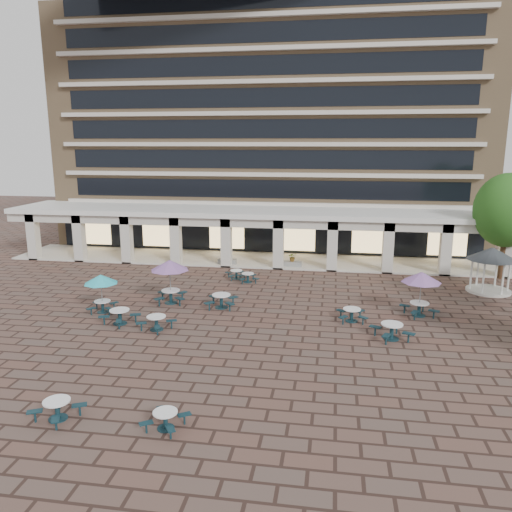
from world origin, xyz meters
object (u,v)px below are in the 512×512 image
object	(u,v)px
picnic_table_1	(57,408)
gazebo	(492,259)
planter_left	(227,259)
picnic_table_2	(165,418)
planter_right	(293,261)

from	to	relation	value
picnic_table_1	gazebo	bearing A→B (deg)	62.68
planter_left	picnic_table_2	bearing A→B (deg)	-83.03
picnic_table_1	picnic_table_2	size ratio (longest dim) A/B	1.17
picnic_table_1	planter_right	world-z (taller)	planter_right
picnic_table_1	picnic_table_2	bearing A→B (deg)	18.99
picnic_table_1	gazebo	distance (m)	28.00
gazebo	planter_left	bearing A→B (deg)	166.40
planter_left	planter_right	size ratio (longest dim) A/B	1.00
picnic_table_2	planter_left	bearing A→B (deg)	109.02
gazebo	picnic_table_1	bearing A→B (deg)	-136.31
gazebo	planter_left	distance (m)	19.65
gazebo	planter_right	distance (m)	14.52
picnic_table_1	gazebo	size ratio (longest dim) A/B	0.61
picnic_table_2	gazebo	size ratio (longest dim) A/B	0.52
picnic_table_2	gazebo	world-z (taller)	gazebo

